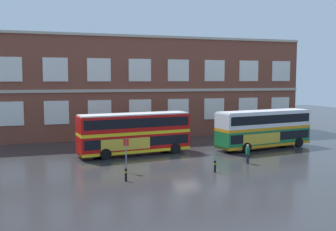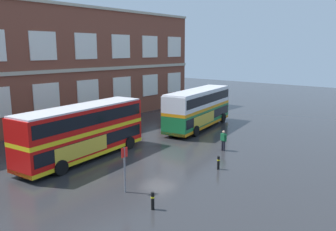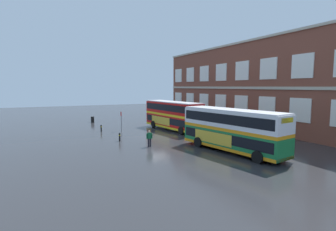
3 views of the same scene
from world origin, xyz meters
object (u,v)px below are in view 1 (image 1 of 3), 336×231
Objects in this scene: double_decker_middle at (264,128)px; double_decker_near at (135,133)px; bus_stand_flag at (126,152)px; waiting_passenger at (248,153)px; safety_bollard_west at (126,175)px; safety_bollard_east at (215,166)px.

double_decker_near is at bearing 177.12° from double_decker_middle.
bus_stand_flag is (-16.18, -6.27, -0.51)m from double_decker_middle.
waiting_passenger is at bearing -39.15° from double_decker_near.
safety_bollard_west is 1.00× the size of safety_bollard_east.
double_decker_near is at bearing 72.47° from bus_stand_flag.
bus_stand_flag is (-2.20, -6.97, -0.51)m from double_decker_near.
double_decker_middle is 19.06m from safety_bollard_west.
safety_bollard_west is (-2.75, -9.67, -1.66)m from double_decker_near.
waiting_passenger is 11.68m from safety_bollard_west.
double_decker_middle is 8.37m from waiting_passenger.
waiting_passenger is 10.84m from bus_stand_flag.
double_decker_near is 1.00× the size of double_decker_middle.
double_decker_middle is 11.87× the size of safety_bollard_east.
double_decker_middle is at bearing 28.19° from safety_bollard_west.
double_decker_middle is 12.70m from safety_bollard_east.
safety_bollard_west is at bearing -166.83° from waiting_passenger.
safety_bollard_west is (-0.55, -2.70, -1.14)m from bus_stand_flag.
double_decker_near is 4.17× the size of bus_stand_flag.
waiting_passenger is at bearing -130.40° from double_decker_middle.
bus_stand_flag is at bearing -158.83° from double_decker_middle.
double_decker_near is 11.84× the size of safety_bollard_west.
bus_stand_flag reaches higher than safety_bollard_west.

